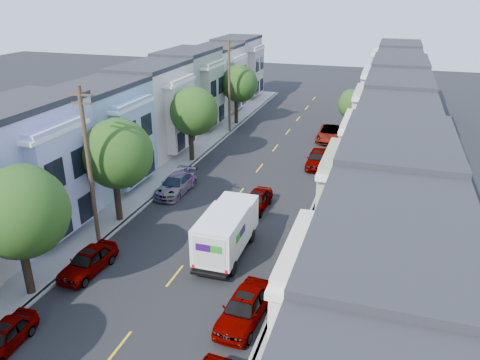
# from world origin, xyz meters

# --- Properties ---
(ground) EXTENTS (160.00, 160.00, 0.00)m
(ground) POSITION_xyz_m (0.00, 0.00, 0.00)
(ground) COLOR black
(ground) RESTS_ON ground
(road_slab) EXTENTS (12.00, 70.00, 0.02)m
(road_slab) POSITION_xyz_m (0.00, 15.00, 0.01)
(road_slab) COLOR black
(road_slab) RESTS_ON ground
(curb_left) EXTENTS (0.30, 70.00, 0.15)m
(curb_left) POSITION_xyz_m (-6.05, 15.00, 0.07)
(curb_left) COLOR gray
(curb_left) RESTS_ON ground
(curb_right) EXTENTS (0.30, 70.00, 0.15)m
(curb_right) POSITION_xyz_m (6.05, 15.00, 0.07)
(curb_right) COLOR gray
(curb_right) RESTS_ON ground
(sidewalk_left) EXTENTS (2.60, 70.00, 0.15)m
(sidewalk_left) POSITION_xyz_m (-7.35, 15.00, 0.07)
(sidewalk_left) COLOR gray
(sidewalk_left) RESTS_ON ground
(sidewalk_right) EXTENTS (2.60, 70.00, 0.15)m
(sidewalk_right) POSITION_xyz_m (7.35, 15.00, 0.07)
(sidewalk_right) COLOR gray
(sidewalk_right) RESTS_ON ground
(centerline) EXTENTS (0.12, 70.00, 0.01)m
(centerline) POSITION_xyz_m (0.00, 15.00, 0.00)
(centerline) COLOR gold
(centerline) RESTS_ON ground
(townhouse_row_left) EXTENTS (5.00, 70.00, 8.50)m
(townhouse_row_left) POSITION_xyz_m (-11.15, 15.00, 0.00)
(townhouse_row_left) COLOR beige
(townhouse_row_left) RESTS_ON ground
(townhouse_row_right) EXTENTS (5.00, 70.00, 8.50)m
(townhouse_row_right) POSITION_xyz_m (11.15, 15.00, 0.00)
(townhouse_row_right) COLOR beige
(townhouse_row_right) RESTS_ON ground
(tree_b) EXTENTS (4.70, 4.70, 7.31)m
(tree_b) POSITION_xyz_m (-6.30, -3.88, 4.94)
(tree_b) COLOR black
(tree_b) RESTS_ON ground
(tree_c) EXTENTS (4.70, 4.70, 7.40)m
(tree_c) POSITION_xyz_m (-6.30, 5.05, 5.03)
(tree_c) COLOR black
(tree_c) RESTS_ON ground
(tree_d) EXTENTS (4.43, 4.43, 7.04)m
(tree_d) POSITION_xyz_m (-6.30, 17.89, 4.81)
(tree_d) COLOR black
(tree_d) RESTS_ON ground
(tree_e) EXTENTS (4.28, 4.28, 7.00)m
(tree_e) POSITION_xyz_m (-6.30, 31.33, 4.84)
(tree_e) COLOR black
(tree_e) RESTS_ON ground
(tree_far_r) EXTENTS (3.10, 3.10, 5.45)m
(tree_far_r) POSITION_xyz_m (6.89, 28.93, 3.86)
(tree_far_r) COLOR black
(tree_far_r) RESTS_ON ground
(utility_pole_near) EXTENTS (1.60, 0.26, 10.00)m
(utility_pole_near) POSITION_xyz_m (-6.30, 2.00, 5.15)
(utility_pole_near) COLOR #42301E
(utility_pole_near) RESTS_ON ground
(utility_pole_far) EXTENTS (1.60, 0.26, 10.00)m
(utility_pole_far) POSITION_xyz_m (-6.30, 28.00, 5.15)
(utility_pole_far) COLOR #42301E
(utility_pole_far) RESTS_ON ground
(fedex_truck) EXTENTS (2.37, 6.15, 2.95)m
(fedex_truck) POSITION_xyz_m (2.03, 3.20, 1.65)
(fedex_truck) COLOR silver
(fedex_truck) RESTS_ON ground
(lead_sedan) EXTENTS (1.77, 4.24, 1.36)m
(lead_sedan) POSITION_xyz_m (2.05, 9.86, 0.68)
(lead_sedan) COLOR black
(lead_sedan) RESTS_ON ground
(parked_left_b) EXTENTS (1.70, 3.87, 1.23)m
(parked_left_b) POSITION_xyz_m (-4.90, -7.59, 0.61)
(parked_left_b) COLOR black
(parked_left_b) RESTS_ON ground
(parked_left_c) EXTENTS (1.91, 4.43, 1.41)m
(parked_left_c) POSITION_xyz_m (-4.90, -1.10, 0.70)
(parked_left_c) COLOR #B7BCC3
(parked_left_c) RESTS_ON ground
(parked_left_d) EXTENTS (2.08, 4.77, 1.42)m
(parked_left_d) POSITION_xyz_m (-4.90, 10.73, 0.71)
(parked_left_d) COLOR black
(parked_left_d) RESTS_ON ground
(parked_right_b) EXTENTS (2.16, 4.86, 1.54)m
(parked_right_b) POSITION_xyz_m (4.90, -2.47, 0.77)
(parked_right_b) COLOR silver
(parked_right_b) RESTS_ON ground
(parked_right_c) EXTENTS (1.94, 4.75, 1.52)m
(parked_right_c) POSITION_xyz_m (4.90, 19.98, 0.76)
(parked_right_c) COLOR black
(parked_right_c) RESTS_ON ground
(parked_right_d) EXTENTS (2.49, 5.37, 1.49)m
(parked_right_d) POSITION_xyz_m (4.90, 28.34, 0.75)
(parked_right_d) COLOR black
(parked_right_d) RESTS_ON ground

